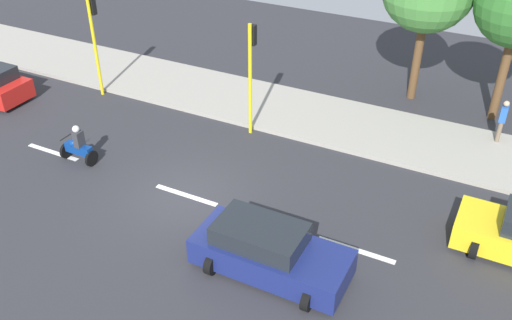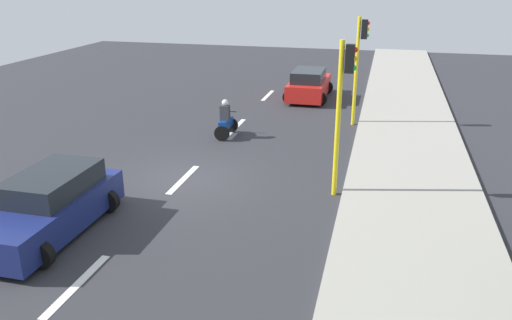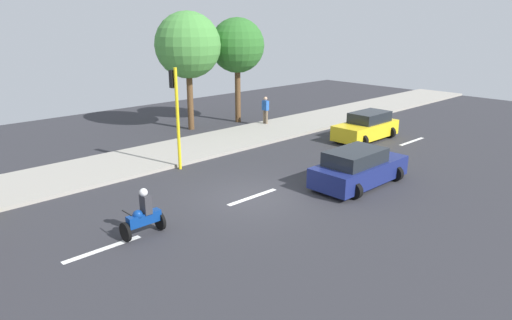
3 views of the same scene
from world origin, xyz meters
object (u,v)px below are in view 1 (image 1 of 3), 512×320
at_px(car_dark_blue, 269,251).
at_px(traffic_light_midblock, 251,64).
at_px(traffic_light_corner, 94,31).
at_px(motorcycle, 78,147).
at_px(pedestrian_near_signal, 502,119).

bearing_deg(car_dark_blue, traffic_light_midblock, 30.90).
distance_m(car_dark_blue, traffic_light_midblock, 8.21).
height_order(traffic_light_corner, traffic_light_midblock, same).
relative_size(car_dark_blue, motorcycle, 2.89).
height_order(car_dark_blue, traffic_light_midblock, traffic_light_midblock).
bearing_deg(pedestrian_near_signal, traffic_light_corner, 101.98).
distance_m(traffic_light_corner, traffic_light_midblock, 7.55).
distance_m(pedestrian_near_signal, traffic_light_midblock, 9.75).
bearing_deg(pedestrian_near_signal, traffic_light_midblock, 111.41).
bearing_deg(car_dark_blue, motorcycle, 77.44).
bearing_deg(traffic_light_corner, motorcycle, -148.69).
height_order(car_dark_blue, motorcycle, motorcycle).
xyz_separation_m(traffic_light_corner, traffic_light_midblock, (0.00, -7.55, 0.00)).
bearing_deg(traffic_light_corner, traffic_light_midblock, -90.00).
distance_m(car_dark_blue, motorcycle, 8.86).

